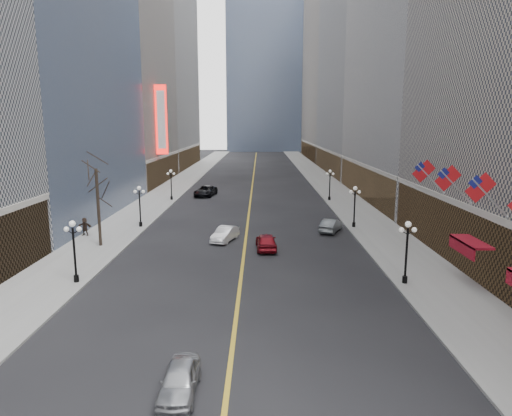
{
  "coord_description": "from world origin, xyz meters",
  "views": [
    {
      "loc": [
        1.4,
        -1.2,
        11.39
      ],
      "look_at": [
        1.22,
        20.83,
        7.29
      ],
      "focal_mm": 32.0,
      "sensor_mm": 36.0,
      "label": 1
    }
  ],
  "objects_px": {
    "car_sb_mid": "(266,241)",
    "car_sb_far": "(331,225)",
    "streetlamp_east_3": "(330,182)",
    "car_nb_near": "(180,380)",
    "streetlamp_east_2": "(355,202)",
    "streetlamp_west_2": "(140,202)",
    "streetlamp_east_1": "(407,246)",
    "car_nb_mid": "(225,234)",
    "streetlamp_west_1": "(74,245)",
    "streetlamp_west_3": "(171,181)",
    "car_nb_far": "(206,191)"
  },
  "relations": [
    {
      "from": "streetlamp_west_2",
      "to": "streetlamp_east_3",
      "type": "bearing_deg",
      "value": 37.33
    },
    {
      "from": "streetlamp_east_3",
      "to": "streetlamp_west_2",
      "type": "xyz_separation_m",
      "value": [
        -23.6,
        -18.0,
        0.0
      ]
    },
    {
      "from": "streetlamp_west_1",
      "to": "car_nb_mid",
      "type": "relative_size",
      "value": 1.06
    },
    {
      "from": "streetlamp_west_2",
      "to": "car_nb_mid",
      "type": "xyz_separation_m",
      "value": [
        9.8,
        -5.72,
        -2.2
      ]
    },
    {
      "from": "streetlamp_west_2",
      "to": "streetlamp_east_1",
      "type": "bearing_deg",
      "value": -37.33
    },
    {
      "from": "car_sb_mid",
      "to": "car_nb_near",
      "type": "bearing_deg",
      "value": 76.97
    },
    {
      "from": "car_sb_mid",
      "to": "car_nb_far",
      "type": "bearing_deg",
      "value": -76.56
    },
    {
      "from": "car_nb_mid",
      "to": "car_sb_far",
      "type": "bearing_deg",
      "value": 37.59
    },
    {
      "from": "streetlamp_east_2",
      "to": "car_nb_far",
      "type": "distance_m",
      "value": 29.48
    },
    {
      "from": "car_nb_near",
      "to": "streetlamp_east_2",
      "type": "bearing_deg",
      "value": 66.45
    },
    {
      "from": "streetlamp_east_2",
      "to": "car_sb_far",
      "type": "bearing_deg",
      "value": -147.7
    },
    {
      "from": "streetlamp_west_1",
      "to": "car_sb_far",
      "type": "xyz_separation_m",
      "value": [
        20.8,
        16.23,
        -2.19
      ]
    },
    {
      "from": "streetlamp_east_2",
      "to": "car_nb_near",
      "type": "distance_m",
      "value": 34.48
    },
    {
      "from": "car_sb_mid",
      "to": "car_sb_far",
      "type": "height_order",
      "value": "car_sb_mid"
    },
    {
      "from": "streetlamp_east_3",
      "to": "car_sb_mid",
      "type": "xyz_separation_m",
      "value": [
        -9.8,
        -26.76,
        -2.14
      ]
    },
    {
      "from": "car_sb_far",
      "to": "streetlamp_east_3",
      "type": "bearing_deg",
      "value": -74.33
    },
    {
      "from": "car_nb_mid",
      "to": "car_sb_mid",
      "type": "height_order",
      "value": "car_sb_mid"
    },
    {
      "from": "streetlamp_east_2",
      "to": "car_nb_near",
      "type": "xyz_separation_m",
      "value": [
        -13.8,
        -31.52,
        -2.25
      ]
    },
    {
      "from": "streetlamp_east_3",
      "to": "car_nb_near",
      "type": "bearing_deg",
      "value": -105.57
    },
    {
      "from": "streetlamp_west_1",
      "to": "car_nb_far",
      "type": "xyz_separation_m",
      "value": [
        4.57,
        40.41,
        -2.09
      ]
    },
    {
      "from": "streetlamp_west_2",
      "to": "car_nb_near",
      "type": "bearing_deg",
      "value": -72.73
    },
    {
      "from": "streetlamp_east_2",
      "to": "streetlamp_east_3",
      "type": "relative_size",
      "value": 1.0
    },
    {
      "from": "car_nb_near",
      "to": "car_sb_far",
      "type": "height_order",
      "value": "car_sb_far"
    },
    {
      "from": "streetlamp_west_3",
      "to": "car_sb_mid",
      "type": "height_order",
      "value": "streetlamp_west_3"
    },
    {
      "from": "streetlamp_west_2",
      "to": "car_nb_mid",
      "type": "bearing_deg",
      "value": -30.28
    },
    {
      "from": "car_sb_far",
      "to": "car_sb_mid",
      "type": "bearing_deg",
      "value": 68.69
    },
    {
      "from": "streetlamp_west_2",
      "to": "car_nb_far",
      "type": "height_order",
      "value": "streetlamp_west_2"
    },
    {
      "from": "car_sb_mid",
      "to": "streetlamp_west_1",
      "type": "bearing_deg",
      "value": 30.75
    },
    {
      "from": "streetlamp_east_2",
      "to": "car_sb_mid",
      "type": "relative_size",
      "value": 1.01
    },
    {
      "from": "streetlamp_east_3",
      "to": "car_nb_mid",
      "type": "height_order",
      "value": "streetlamp_east_3"
    },
    {
      "from": "streetlamp_east_1",
      "to": "streetlamp_west_2",
      "type": "xyz_separation_m",
      "value": [
        -23.6,
        18.0,
        0.0
      ]
    },
    {
      "from": "streetlamp_east_3",
      "to": "streetlamp_west_2",
      "type": "bearing_deg",
      "value": -142.67
    },
    {
      "from": "car_nb_mid",
      "to": "car_sb_far",
      "type": "xyz_separation_m",
      "value": [
        11.0,
        3.95,
        0.01
      ]
    },
    {
      "from": "streetlamp_west_2",
      "to": "streetlamp_west_3",
      "type": "bearing_deg",
      "value": 90.0
    },
    {
      "from": "streetlamp_east_1",
      "to": "car_sb_mid",
      "type": "relative_size",
      "value": 1.01
    },
    {
      "from": "car_nb_mid",
      "to": "streetlamp_east_1",
      "type": "bearing_deg",
      "value": -23.83
    },
    {
      "from": "streetlamp_west_2",
      "to": "car_sb_mid",
      "type": "height_order",
      "value": "streetlamp_west_2"
    },
    {
      "from": "streetlamp_west_2",
      "to": "car_nb_mid",
      "type": "relative_size",
      "value": 1.06
    },
    {
      "from": "car_nb_far",
      "to": "streetlamp_east_3",
      "type": "bearing_deg",
      "value": -4.27
    },
    {
      "from": "streetlamp_west_2",
      "to": "streetlamp_west_3",
      "type": "height_order",
      "value": "same"
    },
    {
      "from": "streetlamp_west_1",
      "to": "car_sb_mid",
      "type": "distance_m",
      "value": 16.75
    },
    {
      "from": "streetlamp_west_3",
      "to": "car_sb_far",
      "type": "distance_m",
      "value": 28.78
    },
    {
      "from": "streetlamp_west_2",
      "to": "car_nb_far",
      "type": "distance_m",
      "value": 22.97
    },
    {
      "from": "streetlamp_east_2",
      "to": "car_sb_mid",
      "type": "distance_m",
      "value": 13.32
    },
    {
      "from": "streetlamp_west_3",
      "to": "car_nb_near",
      "type": "relative_size",
      "value": 1.18
    },
    {
      "from": "streetlamp_east_1",
      "to": "streetlamp_east_3",
      "type": "height_order",
      "value": "same"
    },
    {
      "from": "streetlamp_east_3",
      "to": "car_nb_far",
      "type": "xyz_separation_m",
      "value": [
        -19.03,
        4.41,
        -2.09
      ]
    },
    {
      "from": "streetlamp_east_3",
      "to": "car_sb_mid",
      "type": "relative_size",
      "value": 1.01
    },
    {
      "from": "streetlamp_west_2",
      "to": "car_nb_mid",
      "type": "distance_m",
      "value": 11.56
    },
    {
      "from": "streetlamp_west_1",
      "to": "streetlamp_east_3",
      "type": "bearing_deg",
      "value": 56.75
    }
  ]
}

